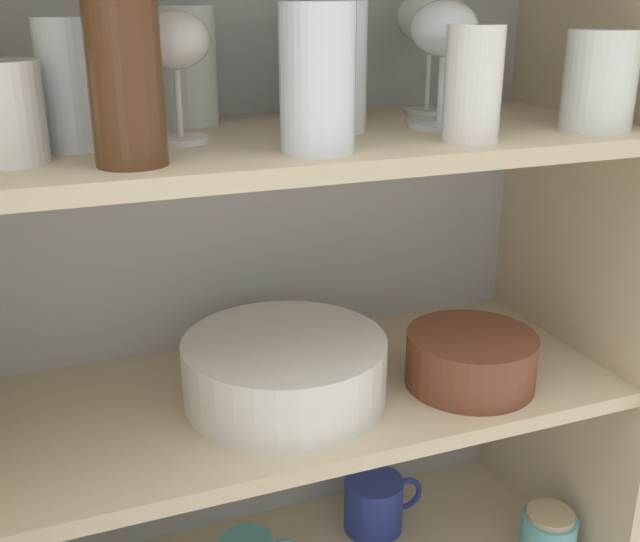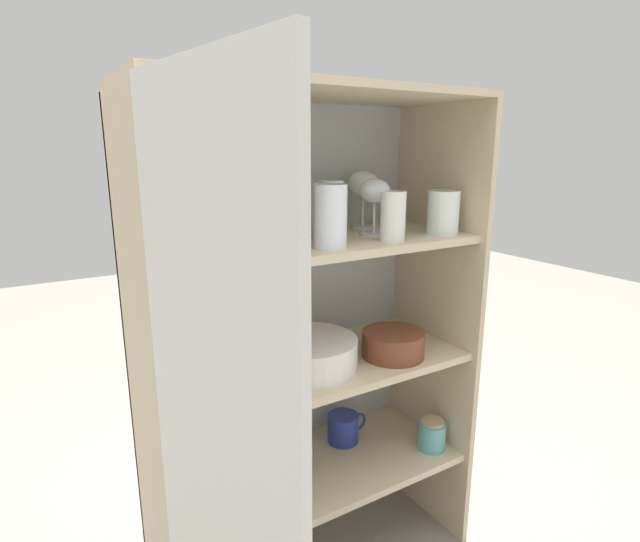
# 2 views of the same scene
# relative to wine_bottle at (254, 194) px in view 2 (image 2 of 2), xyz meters

# --- Properties ---
(cupboard_back_panel) EXTENTS (0.86, 0.02, 1.27)m
(cupboard_back_panel) POSITION_rel_wine_bottle_xyz_m (0.20, 0.29, -0.43)
(cupboard_back_panel) COLOR #B2B7BC
(cupboard_back_panel) RESTS_ON ground_plane
(cupboard_side_left) EXTENTS (0.02, 0.38, 1.27)m
(cupboard_side_left) POSITION_rel_wine_bottle_xyz_m (-0.22, 0.11, -0.43)
(cupboard_side_left) COLOR #CCB793
(cupboard_side_left) RESTS_ON ground_plane
(cupboard_side_right) EXTENTS (0.02, 0.38, 1.27)m
(cupboard_side_right) POSITION_rel_wine_bottle_xyz_m (0.62, 0.11, -0.43)
(cupboard_side_right) COLOR #CCB793
(cupboard_side_right) RESTS_ON ground_plane
(cupboard_top_panel) EXTENTS (0.86, 0.38, 0.02)m
(cupboard_top_panel) POSITION_rel_wine_bottle_xyz_m (0.20, 0.11, 0.22)
(cupboard_top_panel) COLOR #CCB793
(cupboard_top_panel) RESTS_ON cupboard_side_left
(shelf_board_lower) EXTENTS (0.82, 0.34, 0.02)m
(shelf_board_lower) POSITION_rel_wine_bottle_xyz_m (0.20, 0.11, -0.78)
(shelf_board_lower) COLOR beige
(shelf_board_middle) EXTENTS (0.82, 0.34, 0.02)m
(shelf_board_middle) POSITION_rel_wine_bottle_xyz_m (0.20, 0.11, -0.47)
(shelf_board_middle) COLOR beige
(shelf_board_upper) EXTENTS (0.82, 0.34, 0.02)m
(shelf_board_upper) POSITION_rel_wine_bottle_xyz_m (0.20, 0.11, -0.14)
(shelf_board_upper) COLOR beige
(cupboard_door) EXTENTS (0.08, 0.42, 1.27)m
(cupboard_door) POSITION_rel_wine_bottle_xyz_m (-0.20, -0.29, -0.43)
(cupboard_door) COLOR silver
(cupboard_door) RESTS_ON ground_plane
(tumbler_glass_0) EXTENTS (0.08, 0.08, 0.14)m
(tumbler_glass_0) POSITION_rel_wine_bottle_xyz_m (0.28, 0.20, -0.06)
(tumbler_glass_0) COLOR white
(tumbler_glass_0) RESTS_ON shelf_board_upper
(tumbler_glass_1) EXTENTS (0.06, 0.06, 0.14)m
(tumbler_glass_1) POSITION_rel_wine_bottle_xyz_m (0.25, 0.10, -0.06)
(tumbler_glass_1) COLOR white
(tumbler_glass_1) RESTS_ON shelf_board_upper
(tumbler_glass_2) EXTENTS (0.07, 0.07, 0.14)m
(tumbler_glass_2) POSITION_rel_wine_bottle_xyz_m (0.10, 0.22, -0.06)
(tumbler_glass_2) COLOR white
(tumbler_glass_2) RESTS_ON shelf_board_upper
(tumbler_glass_3) EXTENTS (0.06, 0.06, 0.13)m
(tumbler_glass_3) POSITION_rel_wine_bottle_xyz_m (-0.04, 0.10, -0.07)
(tumbler_glass_3) COLOR white
(tumbler_glass_3) RESTS_ON shelf_board_upper
(tumbler_glass_4) EXTENTS (0.06, 0.06, 0.12)m
(tumbler_glass_4) POSITION_rel_wine_bottle_xyz_m (0.36, -0.00, -0.07)
(tumbler_glass_4) COLOR white
(tumbler_glass_4) RESTS_ON shelf_board_upper
(tumbler_glass_5) EXTENTS (0.08, 0.08, 0.14)m
(tumbler_glass_5) POSITION_rel_wine_bottle_xyz_m (0.18, 0.00, -0.06)
(tumbler_glass_5) COLOR white
(tumbler_glass_5) RESTS_ON shelf_board_upper
(tumbler_glass_6) EXTENTS (0.06, 0.06, 0.12)m
(tumbler_glass_6) POSITION_rel_wine_bottle_xyz_m (-0.16, 0.13, -0.07)
(tumbler_glass_6) COLOR white
(tumbler_glass_6) RESTS_ON shelf_board_upper
(tumbler_glass_7) EXTENTS (0.08, 0.08, 0.09)m
(tumbler_glass_7) POSITION_rel_wine_bottle_xyz_m (-0.11, 0.05, -0.08)
(tumbler_glass_7) COLOR white
(tumbler_glass_7) RESTS_ON shelf_board_upper
(tumbler_glass_8) EXTENTS (0.08, 0.08, 0.11)m
(tumbler_glass_8) POSITION_rel_wine_bottle_xyz_m (0.54, 0.01, -0.07)
(tumbler_glass_8) COLOR white
(tumbler_glass_8) RESTS_ON shelf_board_upper
(wine_glass_0) EXTENTS (0.09, 0.09, 0.16)m
(wine_glass_0) POSITION_rel_wine_bottle_xyz_m (0.42, 0.20, -0.01)
(wine_glass_0) COLOR white
(wine_glass_0) RESTS_ON shelf_board_upper
(wine_glass_1) EXTENTS (0.08, 0.08, 0.15)m
(wine_glass_1) POSITION_rel_wine_bottle_xyz_m (0.38, 0.09, -0.03)
(wine_glass_1) COLOR white
(wine_glass_1) RESTS_ON shelf_board_upper
(wine_glass_2) EXTENTS (0.07, 0.07, 0.13)m
(wine_glass_2) POSITION_rel_wine_bottle_xyz_m (0.06, 0.10, -0.03)
(wine_glass_2) COLOR white
(wine_glass_2) RESTS_ON shelf_board_upper
(wine_bottle) EXTENTS (0.07, 0.07, 0.30)m
(wine_bottle) POSITION_rel_wine_bottle_xyz_m (0.00, 0.00, 0.00)
(wine_bottle) COLOR #4C2D19
(wine_bottle) RESTS_ON shelf_board_upper
(plate_stack_white) EXTENTS (0.25, 0.25, 0.08)m
(plate_stack_white) POSITION_rel_wine_bottle_xyz_m (0.17, 0.09, -0.42)
(plate_stack_white) COLOR silver
(plate_stack_white) RESTS_ON shelf_board_middle
(mixing_bowl_large) EXTENTS (0.17, 0.17, 0.07)m
(mixing_bowl_large) POSITION_rel_wine_bottle_xyz_m (0.41, 0.04, -0.42)
(mixing_bowl_large) COLOR brown
(mixing_bowl_large) RESTS_ON shelf_board_middle
(coffee_mug_primary) EXTENTS (0.13, 0.09, 0.09)m
(coffee_mug_primary) POSITION_rel_wine_bottle_xyz_m (0.35, 0.18, -0.73)
(coffee_mug_primary) COLOR #283893
(coffee_mug_primary) RESTS_ON shelf_board_lower
(coffee_mug_extra_1) EXTENTS (0.12, 0.08, 0.10)m
(coffee_mug_extra_1) POSITION_rel_wine_bottle_xyz_m (0.12, 0.11, -0.73)
(coffee_mug_extra_1) COLOR teal
(coffee_mug_extra_1) RESTS_ON shelf_board_lower
(coffee_mug_extra_2) EXTENTS (0.13, 0.10, 0.08)m
(coffee_mug_extra_2) POSITION_rel_wine_bottle_xyz_m (-0.03, 0.09, -0.73)
(coffee_mug_extra_2) COLOR teal
(coffee_mug_extra_2) RESTS_ON shelf_board_lower
(storage_jar) EXTENTS (0.08, 0.08, 0.09)m
(storage_jar) POSITION_rel_wine_bottle_xyz_m (0.55, 0.01, -0.73)
(storage_jar) COLOR #5BA3A8
(storage_jar) RESTS_ON shelf_board_lower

